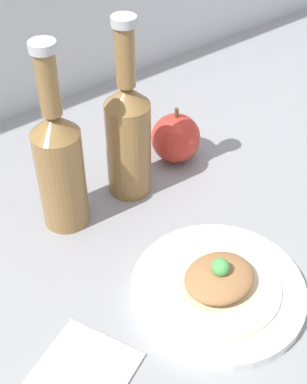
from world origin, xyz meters
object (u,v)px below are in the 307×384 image
Objects in this scene: cider_bottle_left at (60,164)px; apple at (176,138)px; plate at (218,289)px; cider_bottle_right at (128,134)px; plated_food at (219,280)px.

apple is at bearing 4.32° from cider_bottle_left.
plate is 0.80× the size of cider_bottle_left.
apple is (10.74, 1.69, -6.36)cm from cider_bottle_right.
cider_bottle_right is at bearing 82.00° from plated_food.
cider_bottle_right is at bearing 0.00° from cider_bottle_left.
cider_bottle_right is at bearing -171.08° from apple.
plated_food is 29.50cm from apple.
apple is at bearing 61.34° from plated_food.
cider_bottle_left is at bearing 180.00° from cider_bottle_right.
cider_bottle_left is at bearing 108.73° from plated_food.
plate is 26.20cm from cider_bottle_right.
cider_bottle_left is 2.88× the size of apple.
plate is 27.24cm from cider_bottle_left.
cider_bottle_right is (3.40, 24.17, 7.67)cm from plated_food.
plate is 29.64cm from apple.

